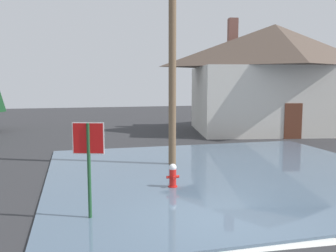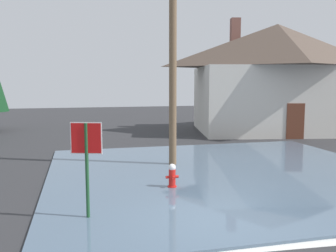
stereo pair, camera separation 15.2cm
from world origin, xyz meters
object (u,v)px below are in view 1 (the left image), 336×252
house (273,76)px  utility_pole (172,49)px  fire_hydrant (173,177)px  stop_sign_near (89,151)px

house → utility_pole: bearing=-137.8°
fire_hydrant → utility_pole: (0.78, 2.96, 3.98)m
fire_hydrant → utility_pole: bearing=75.2°
utility_pole → house: bearing=42.2°
stop_sign_near → utility_pole: utility_pole is taller
fire_hydrant → house: bearing=48.7°
stop_sign_near → utility_pole: bearing=56.2°
fire_hydrant → house: house is taller
fire_hydrant → house: size_ratio=0.07×
utility_pole → house: 12.07m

